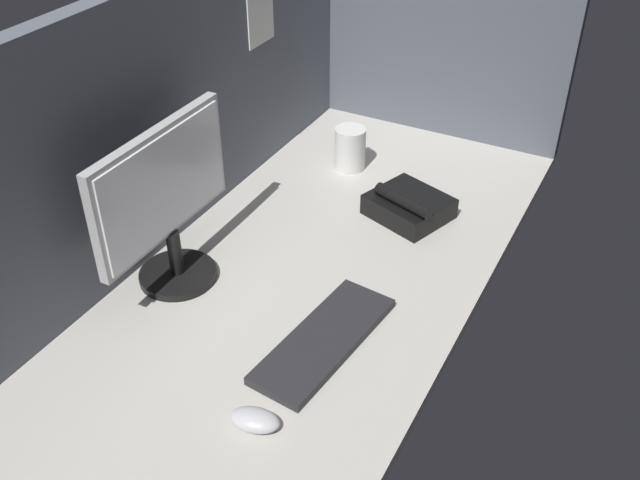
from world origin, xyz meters
TOP-DOWN VIEW (x-y plane):
  - ground_plane at (0.00, 0.00)cm, footprint 180.00×80.00cm
  - cubicle_wall_back at (0.05, 37.50)cm, footprint 180.00×5.50cm
  - cubicle_wall_side at (87.50, 0.00)cm, footprint 5.00×80.00cm
  - monitor at (-12.73, 25.12)cm, footprint 42.00×18.00cm
  - keyboard at (-16.34, -15.89)cm, footprint 38.22×17.03cm
  - mouse at (-41.70, -14.69)cm, footprint 7.36×10.51cm
  - mug_ceramic_white at (52.53, 11.59)cm, footprint 12.93×8.88cm
  - desk_phone at (36.36, -13.12)cm, footprint 22.31×23.54cm

SIDE VIEW (x-z plane):
  - ground_plane at x=0.00cm, z-range -3.00..0.00cm
  - keyboard at x=-16.34cm, z-range 0.00..2.00cm
  - mouse at x=-41.70cm, z-range 0.00..3.40cm
  - desk_phone at x=36.36cm, z-range -1.21..7.59cm
  - mug_ceramic_white at x=52.53cm, z-range 0.03..12.52cm
  - monitor at x=-12.73cm, z-range 2.08..40.13cm
  - cubicle_wall_side at x=87.50cm, z-range 0.00..62.07cm
  - cubicle_wall_back at x=0.05cm, z-range 0.01..62.09cm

